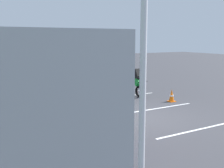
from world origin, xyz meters
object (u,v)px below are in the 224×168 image
object	(u,v)px
spectator_centre	(81,92)
spectator_far_right	(58,84)
flagpole	(141,68)
traffic_cone	(172,96)
spectator_far_left	(101,101)
tour_bus	(9,82)
spectator_left	(88,94)
spectator_right	(65,87)
parked_motorcycle_silver	(105,138)
stunt_motorcycle	(135,78)

from	to	relation	value
spectator_centre	spectator_far_right	xyz separation A→B (m)	(1.74, 0.35, 0.09)
flagpole	traffic_cone	distance (m)	10.81
spectator_far_left	flagpole	size ratio (longest dim) A/B	0.32
tour_bus	spectator_far_left	xyz separation A→B (m)	(-1.82, -2.54, -0.60)
spectator_centre	spectator_far_right	size ratio (longest dim) A/B	0.92
spectator_left	tour_bus	bearing A→B (deg)	75.07
spectator_left	spectator_right	xyz separation A→B (m)	(1.97, 0.17, -0.04)
spectator_left	spectator_far_right	distance (m)	2.71
parked_motorcycle_silver	flagpole	distance (m)	4.40
spectator_far_left	parked_motorcycle_silver	xyz separation A→B (m)	(-1.73, 0.78, -0.56)
tour_bus	spectator_far_right	xyz separation A→B (m)	(2.02, -2.36, -0.56)
parked_motorcycle_silver	flagpole	xyz separation A→B (m)	(-3.52, 1.37, 2.25)
spectator_left	flagpole	xyz separation A→B (m)	(-6.39, 2.17, 1.65)
tour_bus	stunt_motorcycle	world-z (taller)	tour_bus
spectator_centre	parked_motorcycle_silver	distance (m)	3.99
flagpole	spectator_left	bearing A→B (deg)	-18.79
tour_bus	spectator_centre	distance (m)	2.80
spectator_centre	spectator_right	world-z (taller)	spectator_right
stunt_motorcycle	traffic_cone	world-z (taller)	stunt_motorcycle
tour_bus	spectator_left	xyz separation A→B (m)	(-0.68, -2.56, -0.55)
stunt_motorcycle	traffic_cone	xyz separation A→B (m)	(-2.04, -0.80, -0.68)
spectator_centre	spectator_left	bearing A→B (deg)	171.41
traffic_cone	tour_bus	bearing A→B (deg)	94.20
stunt_motorcycle	traffic_cone	bearing A→B (deg)	-158.65
stunt_motorcycle	spectator_far_left	bearing A→B (deg)	135.78
spectator_far_left	spectator_far_right	xyz separation A→B (m)	(3.84, 0.18, 0.04)
tour_bus	flagpole	size ratio (longest dim) A/B	1.99
spectator_right	stunt_motorcycle	world-z (taller)	spectator_right
spectator_far_right	traffic_cone	size ratio (longest dim) A/B	2.88
spectator_right	parked_motorcycle_silver	xyz separation A→B (m)	(-4.84, 0.63, -0.57)
spectator_far_left	parked_motorcycle_silver	bearing A→B (deg)	155.77
spectator_far_right	parked_motorcycle_silver	distance (m)	5.64
spectator_left	spectator_centre	xyz separation A→B (m)	(0.97, -0.15, -0.09)
spectator_far_right	parked_motorcycle_silver	world-z (taller)	spectator_far_right
spectator_far_left	spectator_left	world-z (taller)	spectator_left
flagpole	spectator_far_right	bearing A→B (deg)	-12.24
spectator_far_right	stunt_motorcycle	bearing A→B (deg)	-82.64
stunt_motorcycle	spectator_left	bearing A→B (deg)	127.50
parked_motorcycle_silver	spectator_far_right	bearing A→B (deg)	-6.17
traffic_cone	spectator_left	bearing A→B (deg)	103.75
spectator_left	spectator_centre	bearing A→B (deg)	-8.59
tour_bus	spectator_left	size ratio (longest dim) A/B	6.10
spectator_far_right	spectator_left	bearing A→B (deg)	-175.77
parked_motorcycle_silver	traffic_cone	size ratio (longest dim) A/B	3.25
spectator_right	parked_motorcycle_silver	world-z (taller)	spectator_right
spectator_far_right	flagpole	distance (m)	9.46
spectator_far_right	flagpole	size ratio (longest dim) A/B	0.33
tour_bus	parked_motorcycle_silver	xyz separation A→B (m)	(-3.55, -1.76, -1.16)
spectator_centre	traffic_cone	xyz separation A→B (m)	(0.27, -4.93, -0.69)
parked_motorcycle_silver	traffic_cone	distance (m)	7.18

